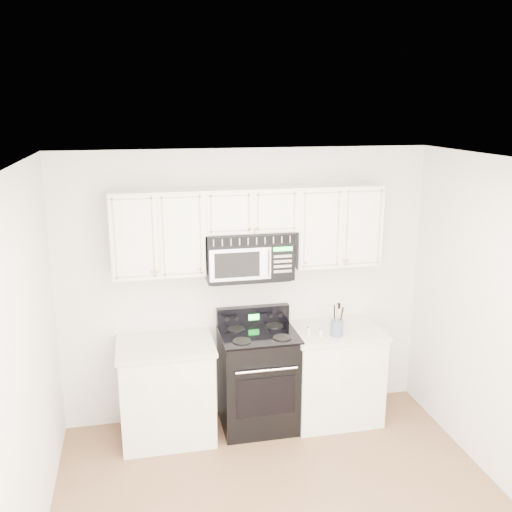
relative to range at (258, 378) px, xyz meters
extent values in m
cube|color=silver|center=(-0.06, -1.45, 2.12)|extent=(3.50, 3.50, 0.01)
cube|color=silver|center=(-0.06, 0.30, 0.82)|extent=(3.50, 0.01, 2.60)
cube|color=silver|center=(-1.81, -1.45, 0.82)|extent=(0.01, 3.50, 2.60)
cube|color=white|center=(-0.86, -0.02, -0.04)|extent=(0.82, 0.63, 0.88)
cube|color=silver|center=(-0.86, -0.02, 0.42)|extent=(0.86, 0.65, 0.04)
cube|color=black|center=(-0.86, 0.02, -0.43)|extent=(0.82, 0.55, 0.10)
cube|color=white|center=(0.74, -0.02, -0.04)|extent=(0.82, 0.63, 0.88)
cube|color=silver|center=(0.74, -0.02, 0.42)|extent=(0.86, 0.65, 0.04)
cube|color=black|center=(0.74, 0.02, -0.43)|extent=(0.82, 0.55, 0.10)
cube|color=black|center=(0.00, 0.00, -0.02)|extent=(0.71, 0.60, 0.92)
cube|color=black|center=(0.00, -0.31, -0.03)|extent=(0.54, 0.01, 0.37)
cylinder|color=silver|center=(0.00, -0.34, 0.24)|extent=(0.56, 0.02, 0.02)
cube|color=black|center=(0.00, 0.00, 0.44)|extent=(0.71, 0.60, 0.02)
cube|color=black|center=(0.00, 0.26, 0.53)|extent=(0.71, 0.08, 0.19)
cube|color=#13FF31|center=(0.00, 0.21, 0.53)|extent=(0.10, 0.00, 0.06)
cube|color=white|center=(-0.88, 0.13, 1.41)|extent=(0.80, 0.33, 0.75)
cube|color=white|center=(0.76, 0.13, 1.41)|extent=(0.80, 0.33, 0.75)
cube|color=white|center=(-0.06, 0.13, 1.59)|extent=(0.84, 0.33, 0.39)
sphere|color=#DBBD57|center=(-0.90, -0.06, 1.12)|extent=(0.03, 0.03, 0.03)
sphere|color=#DBBD57|center=(-0.54, -0.06, 1.12)|extent=(0.03, 0.03, 0.03)
sphere|color=#DBBD57|center=(0.42, -0.06, 1.12)|extent=(0.03, 0.03, 0.03)
sphere|color=#DBBD57|center=(0.78, -0.06, 1.12)|extent=(0.03, 0.03, 0.03)
sphere|color=#DBBD57|center=(-0.09, -0.06, 1.46)|extent=(0.03, 0.03, 0.03)
sphere|color=#DBBD57|center=(-0.03, -0.06, 1.46)|extent=(0.03, 0.03, 0.03)
cylinder|color=#A80604|center=(-0.05, -0.06, 1.41)|extent=(0.01, 0.00, 0.10)
sphere|color=#DBBD57|center=(-0.05, -0.06, 1.35)|extent=(0.03, 0.03, 0.03)
cube|color=black|center=(-0.08, 0.10, 1.18)|extent=(0.78, 0.39, 0.43)
cube|color=#A49C84|center=(-0.08, -0.09, 1.35)|extent=(0.76, 0.01, 0.08)
cube|color=#AFAEB3|center=(-0.18, -0.10, 1.15)|extent=(0.54, 0.01, 0.29)
cube|color=black|center=(-0.21, -0.10, 1.15)|extent=(0.40, 0.01, 0.22)
cube|color=black|center=(0.20, -0.10, 1.15)|extent=(0.21, 0.01, 0.29)
cube|color=#13FF31|center=(0.20, -0.10, 1.27)|extent=(0.17, 0.00, 0.04)
cylinder|color=silver|center=(0.07, -0.13, 1.15)|extent=(0.02, 0.02, 0.25)
cylinder|color=#4E5B7A|center=(0.70, -0.17, 0.51)|extent=(0.12, 0.12, 0.15)
cylinder|color=#A68956|center=(0.73, -0.17, 0.58)|extent=(0.01, 0.01, 0.26)
cylinder|color=black|center=(0.68, -0.14, 0.59)|extent=(0.01, 0.01, 0.28)
cylinder|color=#A68956|center=(0.68, -0.20, 0.60)|extent=(0.01, 0.01, 0.29)
cylinder|color=black|center=(0.73, -0.17, 0.58)|extent=(0.01, 0.01, 0.26)
cylinder|color=#A68956|center=(0.68, -0.14, 0.59)|extent=(0.01, 0.01, 0.28)
cylinder|color=silver|center=(0.45, -0.11, 0.47)|extent=(0.04, 0.04, 0.08)
cylinder|color=silver|center=(0.45, -0.11, 0.52)|extent=(0.04, 0.04, 0.01)
cylinder|color=silver|center=(0.55, -0.17, 0.47)|extent=(0.04, 0.04, 0.07)
cylinder|color=silver|center=(0.55, -0.17, 0.52)|extent=(0.04, 0.04, 0.01)
camera|label=1|loc=(-1.05, -4.79, 2.48)|focal=40.00mm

